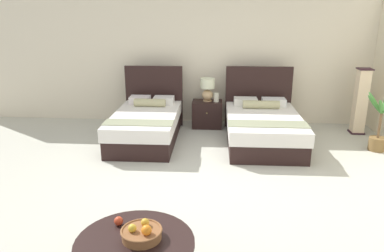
% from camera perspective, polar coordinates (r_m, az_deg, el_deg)
% --- Properties ---
extents(ground_plane, '(10.37, 9.84, 0.02)m').
position_cam_1_polar(ground_plane, '(5.12, 1.04, -9.19)').
color(ground_plane, '#B9B8AB').
extents(wall_back, '(10.37, 0.12, 2.70)m').
position_cam_1_polar(wall_back, '(7.75, 2.33, 10.53)').
color(wall_back, beige).
rests_on(wall_back, ground).
extents(bed_near_window, '(1.16, 2.04, 1.22)m').
position_cam_1_polar(bed_near_window, '(6.79, -7.02, 0.35)').
color(bed_near_window, black).
rests_on(bed_near_window, ground).
extents(bed_near_corner, '(1.30, 2.04, 1.23)m').
position_cam_1_polar(bed_near_corner, '(6.72, 10.84, -0.02)').
color(bed_near_corner, black).
rests_on(bed_near_corner, ground).
extents(nightstand, '(0.60, 0.45, 0.54)m').
position_cam_1_polar(nightstand, '(7.50, 2.35, 1.85)').
color(nightstand, black).
rests_on(nightstand, ground).
extents(table_lamp, '(0.29, 0.29, 0.46)m').
position_cam_1_polar(table_lamp, '(7.40, 2.41, 5.87)').
color(table_lamp, tan).
rests_on(table_lamp, nightstand).
extents(vase, '(0.10, 0.10, 0.18)m').
position_cam_1_polar(vase, '(7.37, 3.77, 4.42)').
color(vase, silver).
rests_on(vase, nightstand).
extents(coffee_table, '(1.00, 1.00, 0.47)m').
position_cam_1_polar(coffee_table, '(3.28, -8.77, -18.70)').
color(coffee_table, black).
rests_on(coffee_table, ground).
extents(fruit_bowl, '(0.35, 0.35, 0.16)m').
position_cam_1_polar(fruit_bowl, '(3.21, -7.77, -16.02)').
color(fruit_bowl, brown).
rests_on(fruit_bowl, coffee_table).
extents(loose_apple, '(0.08, 0.08, 0.08)m').
position_cam_1_polar(loose_apple, '(3.43, -11.26, -14.18)').
color(loose_apple, '#B93B21').
rests_on(loose_apple, coffee_table).
extents(floor_lamp_corner, '(0.25, 0.25, 1.26)m').
position_cam_1_polar(floor_lamp_corner, '(7.72, 24.56, 3.46)').
color(floor_lamp_corner, '#311823').
rests_on(floor_lamp_corner, ground).
extents(potted_palm, '(0.47, 0.49, 1.01)m').
position_cam_1_polar(potted_palm, '(6.96, 26.83, -0.69)').
color(potted_palm, brown).
rests_on(potted_palm, ground).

